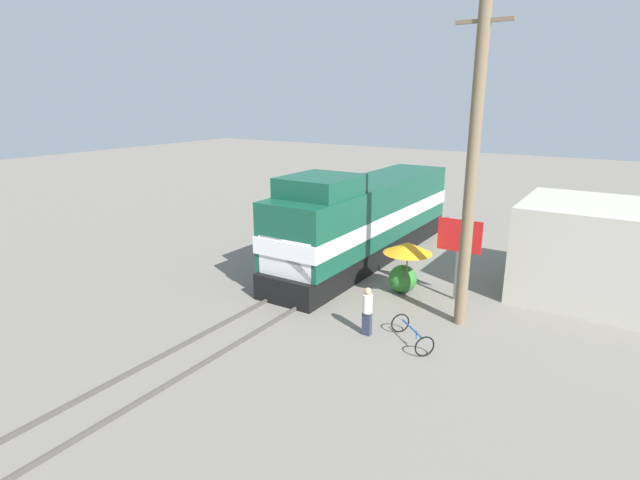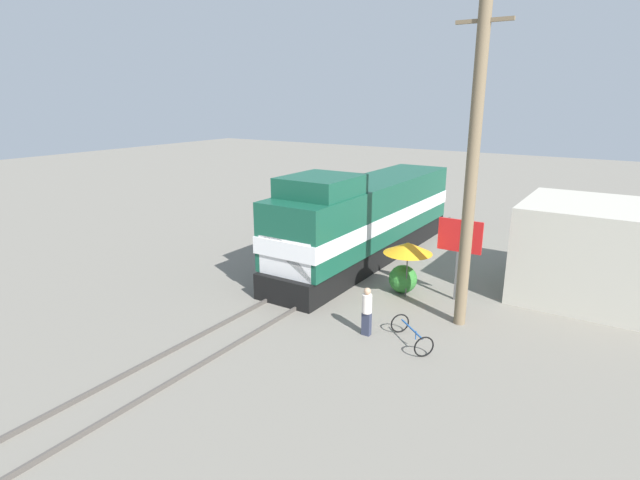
% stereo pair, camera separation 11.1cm
% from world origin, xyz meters
% --- Properties ---
extents(ground_plane, '(120.00, 120.00, 0.00)m').
position_xyz_m(ground_plane, '(0.00, 0.00, 0.00)').
color(ground_plane, slate).
extents(rail_near, '(0.08, 32.85, 0.15)m').
position_xyz_m(rail_near, '(-0.72, 0.00, 0.07)').
color(rail_near, '#4C4742').
rests_on(rail_near, ground_plane).
extents(rail_far, '(0.08, 32.85, 0.15)m').
position_xyz_m(rail_far, '(0.72, 0.00, 0.07)').
color(rail_far, '#4C4742').
rests_on(rail_far, ground_plane).
extents(locomotive, '(2.99, 14.62, 4.78)m').
position_xyz_m(locomotive, '(0.00, 5.43, 2.11)').
color(locomotive, black).
rests_on(locomotive, ground_plane).
extents(utility_pole, '(1.80, 0.41, 11.58)m').
position_xyz_m(utility_pole, '(6.37, 0.86, 5.85)').
color(utility_pole, '#726047').
rests_on(utility_pole, ground_plane).
extents(vendor_umbrella, '(1.97, 1.97, 2.34)m').
position_xyz_m(vendor_umbrella, '(3.74, 2.08, 2.11)').
color(vendor_umbrella, '#4C4C4C').
rests_on(vendor_umbrella, ground_plane).
extents(billboard_sign, '(1.75, 0.12, 3.33)m').
position_xyz_m(billboard_sign, '(5.53, 2.94, 2.45)').
color(billboard_sign, '#595959').
rests_on(billboard_sign, ground_plane).
extents(shrub_cluster, '(1.18, 1.18, 1.18)m').
position_xyz_m(shrub_cluster, '(3.41, 2.50, 0.59)').
color(shrub_cluster, '#2D722D').
rests_on(shrub_cluster, ground_plane).
extents(person_bystander, '(0.34, 0.34, 1.73)m').
position_xyz_m(person_bystander, '(3.96, -1.81, 0.94)').
color(person_bystander, '#2D3347').
rests_on(person_bystander, ground_plane).
extents(bicycle, '(1.83, 1.71, 0.70)m').
position_xyz_m(bicycle, '(5.53, -1.60, 0.36)').
color(bicycle, black).
rests_on(bicycle, ground_plane).
extents(building_block_distant, '(6.14, 5.38, 3.88)m').
position_xyz_m(building_block_distant, '(10.31, 6.25, 1.94)').
color(building_block_distant, '#B7B2A3').
rests_on(building_block_distant, ground_plane).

